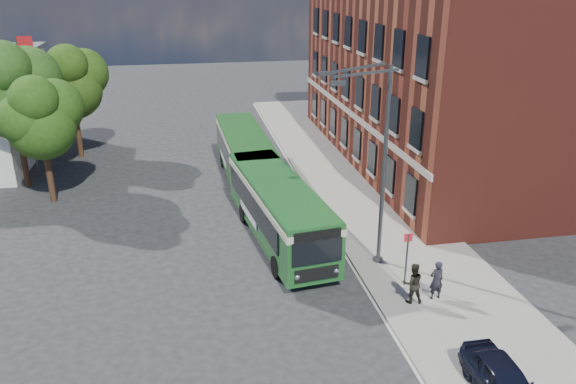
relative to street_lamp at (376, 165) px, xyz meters
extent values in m
plane|color=#252528|center=(-4.84, 2.00, -4.79)|extent=(120.00, 120.00, 0.00)
cube|color=gray|center=(2.16, 10.00, -4.72)|extent=(6.00, 48.00, 0.15)
cube|color=beige|center=(-0.89, 10.00, -4.79)|extent=(0.12, 48.00, 0.01)
cube|color=maroon|center=(9.16, 14.00, 1.21)|extent=(12.00, 26.00, 12.00)
cube|color=#C0B4A2|center=(3.12, 14.00, -1.19)|extent=(0.12, 26.00, 0.35)
cylinder|color=#3D3F43|center=(-17.34, 15.00, -0.29)|extent=(0.10, 0.10, 9.00)
cube|color=#B11418|center=(-16.89, 15.00, 3.81)|extent=(0.90, 0.02, 0.60)
cylinder|color=#3D3F43|center=(0.36, 0.00, -4.64)|extent=(0.44, 0.44, 0.30)
cylinder|color=#3D3F43|center=(0.36, 0.00, -0.29)|extent=(0.18, 0.18, 9.00)
cube|color=#3D3F43|center=(-0.87, -0.60, 4.01)|extent=(2.58, 0.46, 0.37)
cube|color=#3D3F43|center=(-0.87, 0.60, 4.01)|extent=(2.58, 0.46, 0.37)
cube|color=#3D3F43|center=(-2.11, -1.08, 3.76)|extent=(0.55, 0.22, 0.16)
cube|color=#3D3F43|center=(-2.11, 1.08, 3.76)|extent=(0.55, 0.22, 0.16)
cylinder|color=#3D3F43|center=(0.76, -2.20, -3.54)|extent=(0.08, 0.08, 2.50)
cube|color=red|center=(0.76, -2.20, -2.44)|extent=(0.35, 0.04, 0.35)
cube|color=#1E5923|center=(-3.66, 3.35, -3.02)|extent=(3.77, 10.91, 2.45)
cube|color=#1E5923|center=(-3.66, 3.35, -4.29)|extent=(3.82, 10.95, 0.14)
cube|color=black|center=(-4.96, 3.49, -2.89)|extent=(1.15, 8.83, 1.10)
cube|color=black|center=(-2.42, 3.80, -2.89)|extent=(1.15, 8.83, 1.10)
cube|color=beige|center=(-3.66, 3.35, -2.19)|extent=(3.84, 10.98, 0.32)
cube|color=#1E5923|center=(-3.66, 3.35, -1.83)|extent=(3.66, 10.80, 0.12)
cube|color=black|center=(-3.01, -1.99, -2.84)|extent=(2.14, 0.34, 1.05)
cube|color=black|center=(-3.01, -2.00, -2.09)|extent=(2.00, 0.32, 0.38)
cube|color=black|center=(-3.01, -2.00, -3.84)|extent=(1.90, 0.31, 0.55)
sphere|color=silver|center=(-3.85, -2.08, -3.84)|extent=(0.26, 0.26, 0.26)
sphere|color=silver|center=(-2.16, -1.87, -3.84)|extent=(0.26, 0.26, 0.26)
cube|color=black|center=(-4.31, 8.68, -2.79)|extent=(2.00, 0.32, 0.90)
cube|color=white|center=(-5.06, 4.18, -3.64)|extent=(0.43, 3.18, 0.45)
cylinder|color=black|center=(-4.39, -0.31, -4.29)|extent=(0.40, 1.03, 1.00)
cylinder|color=black|center=(-2.07, -0.03, -4.29)|extent=(0.40, 1.03, 1.00)
cylinder|color=black|center=(-5.13, 5.73, -4.29)|extent=(0.40, 1.03, 1.00)
cylinder|color=black|center=(-2.80, 6.01, -4.29)|extent=(0.40, 1.03, 1.00)
cube|color=#1D571C|center=(-4.23, 12.41, -3.02)|extent=(2.83, 11.01, 2.45)
cube|color=#1D571C|center=(-4.23, 12.41, -4.29)|extent=(2.87, 11.05, 0.14)
cube|color=black|center=(-5.52, 12.67, -2.89)|extent=(0.35, 9.13, 1.10)
cube|color=black|center=(-2.96, 12.75, -2.89)|extent=(0.35, 9.13, 1.10)
cube|color=beige|center=(-4.23, 12.41, -2.19)|extent=(2.89, 11.07, 0.32)
cube|color=#1D571C|center=(-4.23, 12.41, -1.83)|extent=(2.72, 10.90, 0.12)
cube|color=black|center=(-4.06, 6.92, -2.84)|extent=(2.15, 0.14, 1.05)
cube|color=black|center=(-4.06, 6.91, -2.09)|extent=(2.00, 0.14, 0.38)
cube|color=black|center=(-4.06, 6.91, -3.84)|extent=(1.90, 0.14, 0.55)
sphere|color=silver|center=(-4.91, 6.90, -3.84)|extent=(0.26, 0.26, 0.26)
sphere|color=silver|center=(-3.21, 6.95, -3.84)|extent=(0.26, 0.26, 0.26)
cube|color=black|center=(-4.39, 17.91, -2.79)|extent=(2.00, 0.14, 0.90)
cube|color=white|center=(-5.55, 13.37, -3.64)|extent=(0.14, 3.20, 0.45)
cylinder|color=black|center=(-5.29, 8.71, -4.29)|extent=(0.31, 1.01, 1.00)
cylinder|color=black|center=(-2.95, 8.78, -4.29)|extent=(0.31, 1.01, 1.00)
cylinder|color=black|center=(-5.48, 15.04, -4.29)|extent=(0.31, 1.01, 1.00)
cylinder|color=black|center=(-3.14, 15.11, -4.29)|extent=(0.31, 1.01, 1.00)
imported|color=black|center=(1.15, -9.13, -4.02)|extent=(1.51, 3.63, 1.23)
imported|color=black|center=(1.56, -3.43, -3.81)|extent=(0.64, 0.45, 1.67)
imported|color=black|center=(0.53, -3.50, -3.79)|extent=(0.92, 0.77, 1.70)
cylinder|color=#352313|center=(-15.68, 10.73, -3.21)|extent=(0.36, 0.36, 3.17)
sphere|color=#244612|center=(-15.68, 10.73, -0.33)|extent=(3.74, 3.74, 3.74)
sphere|color=#244612|center=(-14.96, 11.31, 0.61)|extent=(3.17, 3.17, 3.17)
sphere|color=#244612|center=(-16.33, 10.23, 0.25)|extent=(2.88, 2.88, 2.88)
sphere|color=#244612|center=(-15.68, 10.01, 1.33)|extent=(2.59, 2.59, 2.59)
cylinder|color=#352313|center=(-17.70, 13.56, -2.88)|extent=(0.36, 0.36, 3.83)
sphere|color=#264817|center=(-17.70, 13.56, 0.61)|extent=(4.53, 4.53, 4.53)
sphere|color=#264817|center=(-16.83, 14.26, 1.74)|extent=(3.83, 3.83, 3.83)
sphere|color=#264817|center=(-17.70, 12.69, 2.61)|extent=(3.13, 3.13, 3.13)
cylinder|color=#352313|center=(-15.34, 19.19, -3.07)|extent=(0.36, 0.36, 3.43)
sphere|color=#264411|center=(-15.34, 19.19, 0.05)|extent=(4.06, 4.06, 4.06)
sphere|color=#264411|center=(-14.56, 19.82, 1.06)|extent=(3.43, 3.43, 3.43)
sphere|color=#264411|center=(-16.04, 18.65, 0.67)|extent=(3.12, 3.12, 3.12)
sphere|color=#264411|center=(-15.34, 18.41, 1.84)|extent=(2.81, 2.81, 2.81)
camera|label=1|loc=(-7.93, -21.51, 7.69)|focal=35.00mm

